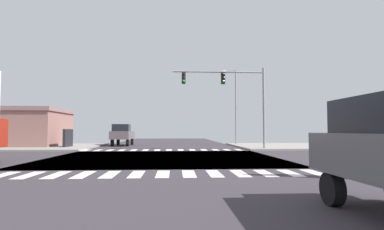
% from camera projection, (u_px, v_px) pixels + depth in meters
% --- Properties ---
extents(ground, '(90.00, 90.00, 0.05)m').
position_uv_depth(ground, '(163.00, 158.00, 19.10)').
color(ground, '#352F35').
extents(sidewalk_corner_ne, '(12.00, 12.00, 0.14)m').
position_uv_depth(sidewalk_corner_ne, '(293.00, 146.00, 31.83)').
color(sidewalk_corner_ne, gray).
rests_on(sidewalk_corner_ne, ground).
extents(sidewalk_corner_nw, '(12.00, 12.00, 0.14)m').
position_uv_depth(sidewalk_corner_nw, '(35.00, 147.00, 30.31)').
color(sidewalk_corner_nw, gray).
rests_on(sidewalk_corner_nw, ground).
extents(crosswalk_near, '(13.50, 2.00, 0.01)m').
position_uv_depth(crosswalk_near, '(150.00, 174.00, 11.80)').
color(crosswalk_near, white).
rests_on(crosswalk_near, ground).
extents(crosswalk_far, '(13.50, 2.00, 0.01)m').
position_uv_depth(crosswalk_far, '(163.00, 150.00, 26.36)').
color(crosswalk_far, white).
rests_on(crosswalk_far, ground).
extents(traffic_signal_mast, '(8.07, 0.55, 7.16)m').
position_uv_depth(traffic_signal_mast, '(229.00, 88.00, 26.75)').
color(traffic_signal_mast, gray).
rests_on(traffic_signal_mast, ground).
extents(street_lamp, '(1.78, 0.32, 8.73)m').
position_uv_depth(street_lamp, '(234.00, 100.00, 35.80)').
color(street_lamp, gray).
rests_on(street_lamp, ground).
extents(pickup_farside_1, '(2.00, 5.10, 2.35)m').
position_uv_depth(pickup_farside_1, '(123.00, 134.00, 33.96)').
color(pickup_farside_1, black).
rests_on(pickup_farside_1, ground).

